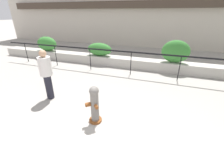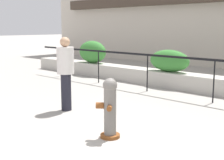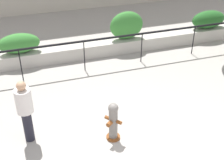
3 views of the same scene
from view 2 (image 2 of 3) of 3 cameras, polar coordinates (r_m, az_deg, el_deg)
The scene contains 6 objects.
ground_plane at distance 4.85m, azimuth -9.17°, elevation -14.32°, with size 120.00×120.00×0.00m, color #9E9991.
fence_railing_segment at distance 8.39m, azimuth 18.28°, elevation 2.78°, with size 15.00×0.05×1.15m.
hedge_bush_0 at distance 12.76m, azimuth -3.60°, elevation 5.17°, with size 1.40×0.70×0.89m, color #387F33.
hedge_bush_1 at distance 10.38m, azimuth 10.42°, elevation 3.48°, with size 1.46×0.63×0.72m, color #387F33.
fire_hydrant at distance 5.53m, azimuth -0.41°, elevation -5.06°, with size 0.50×0.50×1.08m.
pedestrian at distance 7.35m, azimuth -8.48°, elevation 1.99°, with size 0.57×0.57×1.73m.
Camera 2 is at (3.55, -2.65, 1.97)m, focal length 50.00 mm.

